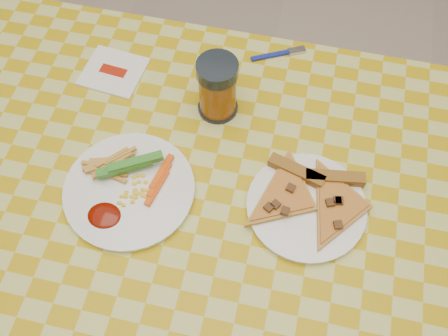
{
  "coord_description": "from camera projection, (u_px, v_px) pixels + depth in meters",
  "views": [
    {
      "loc": [
        0.13,
        -0.39,
        1.61
      ],
      "look_at": [
        0.02,
        0.07,
        0.78
      ],
      "focal_mm": 40.0,
      "sensor_mm": 36.0,
      "label": 1
    }
  ],
  "objects": [
    {
      "name": "pizza_slices",
      "position": [
        310.0,
        196.0,
        0.92
      ],
      "size": [
        0.27,
        0.25,
        0.02
      ],
      "color": "#D38841",
      "rests_on": "plate_right"
    },
    {
      "name": "ground",
      "position": [
        213.0,
        303.0,
        1.6
      ],
      "size": [
        8.0,
        8.0,
        0.0
      ],
      "primitive_type": "plane",
      "color": "beige",
      "rests_on": "ground"
    },
    {
      "name": "fork",
      "position": [
        279.0,
        54.0,
        1.12
      ],
      "size": [
        0.12,
        0.07,
        0.01
      ],
      "rotation": [
        0.0,
        0.0,
        0.47
      ],
      "color": "#152294",
      "rests_on": "table"
    },
    {
      "name": "drink_glass",
      "position": [
        218.0,
        88.0,
        0.99
      ],
      "size": [
        0.08,
        0.08,
        0.14
      ],
      "color": "black",
      "rests_on": "table"
    },
    {
      "name": "plate_right",
      "position": [
        306.0,
        207.0,
        0.93
      ],
      "size": [
        0.28,
        0.28,
        0.01
      ],
      "primitive_type": "cylinder",
      "rotation": [
        0.0,
        0.0,
        -0.33
      ],
      "color": "white",
      "rests_on": "table"
    },
    {
      "name": "fries_veggies",
      "position": [
        126.0,
        178.0,
        0.94
      ],
      "size": [
        0.19,
        0.18,
        0.04
      ],
      "color": "gold",
      "rests_on": "plate_left"
    },
    {
      "name": "plate_left",
      "position": [
        130.0,
        190.0,
        0.95
      ],
      "size": [
        0.31,
        0.31,
        0.01
      ],
      "primitive_type": "cylinder",
      "rotation": [
        0.0,
        0.0,
        -0.32
      ],
      "color": "white",
      "rests_on": "table"
    },
    {
      "name": "table",
      "position": [
        206.0,
        216.0,
        1.01
      ],
      "size": [
        1.28,
        0.88,
        0.76
      ],
      "color": "silver",
      "rests_on": "ground"
    },
    {
      "name": "napkin",
      "position": [
        113.0,
        72.0,
        1.09
      ],
      "size": [
        0.14,
        0.13,
        0.01
      ],
      "rotation": [
        0.0,
        0.0,
        -0.1
      ],
      "color": "white",
      "rests_on": "table"
    }
  ]
}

